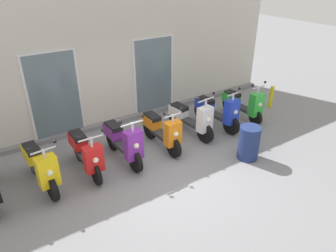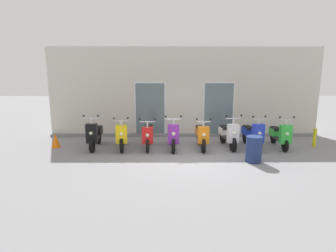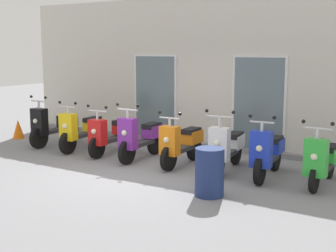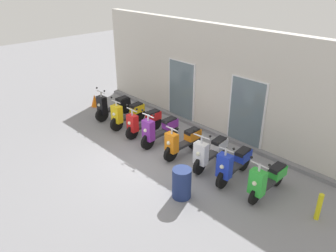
% 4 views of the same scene
% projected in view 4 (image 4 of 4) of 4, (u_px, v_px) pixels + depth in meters
% --- Properties ---
extents(ground_plane, '(40.00, 40.00, 0.00)m').
position_uv_depth(ground_plane, '(151.00, 159.00, 10.27)').
color(ground_plane, gray).
extents(storefront_facade, '(11.38, 0.50, 3.75)m').
position_uv_depth(storefront_facade, '(215.00, 82.00, 11.32)').
color(storefront_facade, beige).
rests_on(storefront_facade, ground_plane).
extents(scooter_black, '(0.56, 1.68, 1.32)m').
position_uv_depth(scooter_black, '(113.00, 106.00, 12.87)').
color(scooter_black, black).
rests_on(scooter_black, ground_plane).
extents(scooter_yellow, '(0.53, 1.66, 1.25)m').
position_uv_depth(scooter_yellow, '(127.00, 114.00, 12.18)').
color(scooter_yellow, black).
rests_on(scooter_yellow, ground_plane).
extents(scooter_red, '(0.59, 1.60, 1.22)m').
position_uv_depth(scooter_red, '(144.00, 121.00, 11.55)').
color(scooter_red, black).
rests_on(scooter_red, ground_plane).
extents(scooter_purple, '(0.59, 1.67, 1.32)m').
position_uv_depth(scooter_purple, '(159.00, 130.00, 10.93)').
color(scooter_purple, black).
rests_on(scooter_purple, ground_plane).
extents(scooter_orange, '(0.54, 1.61, 1.22)m').
position_uv_depth(scooter_orange, '(183.00, 141.00, 10.28)').
color(scooter_orange, black).
rests_on(scooter_orange, ground_plane).
extents(scooter_white, '(0.60, 1.66, 1.31)m').
position_uv_depth(scooter_white, '(210.00, 152.00, 9.69)').
color(scooter_white, black).
rests_on(scooter_white, ground_plane).
extents(scooter_blue, '(0.52, 1.66, 1.29)m').
position_uv_depth(scooter_blue, '(234.00, 164.00, 9.09)').
color(scooter_blue, black).
rests_on(scooter_blue, ground_plane).
extents(scooter_green, '(0.56, 1.57, 1.26)m').
position_uv_depth(scooter_green, '(267.00, 179.00, 8.44)').
color(scooter_green, black).
rests_on(scooter_green, ground_plane).
extents(traffic_cone, '(0.32, 0.32, 0.52)m').
position_uv_depth(traffic_cone, '(95.00, 101.00, 14.01)').
color(traffic_cone, orange).
rests_on(traffic_cone, ground_plane).
extents(trash_bin, '(0.49, 0.49, 0.82)m').
position_uv_depth(trash_bin, '(182.00, 183.00, 8.41)').
color(trash_bin, navy).
rests_on(trash_bin, ground_plane).
extents(curb_bollard, '(0.12, 0.12, 0.70)m').
position_uv_depth(curb_bollard, '(319.00, 207.00, 7.68)').
color(curb_bollard, yellow).
rests_on(curb_bollard, ground_plane).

